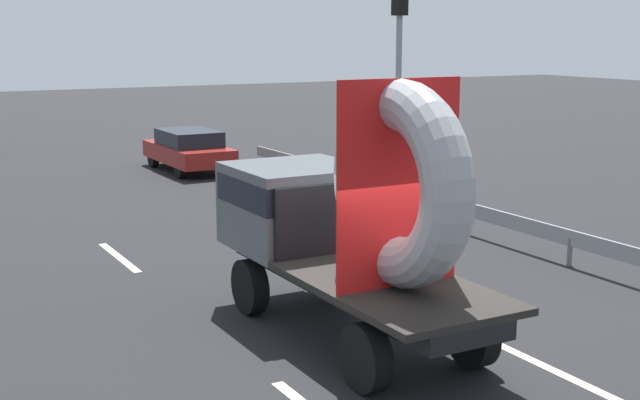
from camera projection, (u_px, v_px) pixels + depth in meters
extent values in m
plane|color=black|center=(387.00, 350.00, 12.21)|extent=(120.00, 120.00, 0.00)
cylinder|color=black|center=(250.00, 286.00, 13.73)|extent=(0.28, 0.90, 0.90)
cylinder|color=black|center=(341.00, 272.00, 14.54)|extent=(0.28, 0.90, 0.90)
cylinder|color=black|center=(366.00, 357.00, 10.73)|extent=(0.28, 0.90, 0.90)
cylinder|color=black|center=(472.00, 335.00, 11.54)|extent=(0.28, 0.90, 0.90)
cube|color=black|center=(353.00, 281.00, 12.51)|extent=(1.30, 5.57, 0.25)
cube|color=#4C5156|center=(296.00, 206.00, 13.90)|extent=(2.00, 1.98, 1.35)
cube|color=black|center=(298.00, 189.00, 13.80)|extent=(2.02, 1.88, 0.44)
cube|color=black|center=(391.00, 286.00, 11.63)|extent=(2.00, 3.59, 0.10)
cube|color=black|center=(328.00, 219.00, 13.01)|extent=(1.80, 0.08, 1.10)
torus|color=#9E9EA3|center=(399.00, 184.00, 11.23)|extent=(0.68, 2.78, 2.78)
cube|color=red|center=(399.00, 184.00, 11.23)|extent=(1.90, 0.03, 2.78)
cylinder|color=black|center=(153.00, 158.00, 28.77)|extent=(0.22, 0.63, 0.63)
cylinder|color=black|center=(196.00, 155.00, 29.50)|extent=(0.22, 0.63, 0.63)
cylinder|color=black|center=(180.00, 168.00, 26.50)|extent=(0.22, 0.63, 0.63)
cylinder|color=black|center=(226.00, 165.00, 27.24)|extent=(0.22, 0.63, 0.63)
cube|color=maroon|center=(188.00, 153.00, 27.95)|extent=(1.77, 4.13, 0.54)
cube|color=black|center=(189.00, 138.00, 27.77)|extent=(1.59, 2.31, 0.49)
cylinder|color=gray|center=(398.00, 110.00, 22.68)|extent=(0.16, 0.16, 4.90)
cube|color=gray|center=(393.00, 188.00, 21.80)|extent=(0.06, 16.37, 0.32)
cylinder|color=slate|center=(570.00, 252.00, 16.59)|extent=(0.10, 0.10, 0.55)
cylinder|color=slate|center=(442.00, 214.00, 20.10)|extent=(0.10, 0.10, 0.55)
cylinder|color=slate|center=(352.00, 187.00, 23.60)|extent=(0.10, 0.10, 0.55)
cylinder|color=slate|center=(285.00, 167.00, 27.11)|extent=(0.10, 0.10, 0.55)
cube|color=beige|center=(119.00, 257.00, 17.25)|extent=(0.16, 2.54, 0.01)
cube|color=beige|center=(546.00, 367.00, 11.58)|extent=(0.16, 2.66, 0.01)
cube|color=beige|center=(273.00, 238.00, 18.81)|extent=(0.16, 2.94, 0.01)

